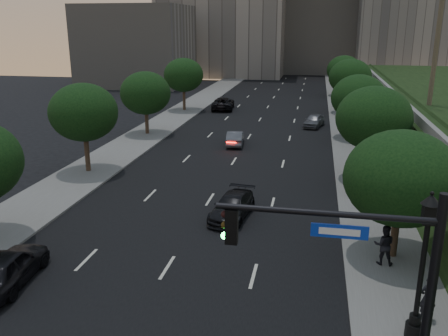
% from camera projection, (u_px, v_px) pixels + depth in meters
% --- Properties ---
extents(ground, '(160.00, 160.00, 0.00)m').
position_uv_depth(ground, '(125.00, 335.00, 17.08)').
color(ground, black).
rests_on(ground, ground).
extents(road_surface, '(16.00, 140.00, 0.02)m').
position_uv_depth(road_surface, '(246.00, 141.00, 45.25)').
color(road_surface, black).
rests_on(road_surface, ground).
extents(sidewalk_right, '(4.50, 140.00, 0.15)m').
position_uv_depth(sidewalk_right, '(357.00, 146.00, 43.37)').
color(sidewalk_right, slate).
rests_on(sidewalk_right, ground).
extents(sidewalk_left, '(4.50, 140.00, 0.15)m').
position_uv_depth(sidewalk_left, '(144.00, 136.00, 47.10)').
color(sidewalk_left, slate).
rests_on(sidewalk_left, ground).
extents(parapet_wall, '(0.35, 90.00, 0.70)m').
position_uv_depth(parapet_wall, '(403.00, 104.00, 39.66)').
color(parapet_wall, slate).
rests_on(parapet_wall, embankment).
extents(office_block_mid, '(22.00, 18.00, 26.00)m').
position_uv_depth(office_block_mid, '(319.00, 14.00, 108.01)').
color(office_block_mid, gray).
rests_on(office_block_mid, ground).
extents(office_block_filler, '(18.00, 16.00, 14.00)m').
position_uv_depth(office_block_filler, '(137.00, 46.00, 85.52)').
color(office_block_filler, gray).
rests_on(office_block_filler, ground).
extents(tree_right_a, '(5.20, 5.20, 6.24)m').
position_uv_depth(tree_right_a, '(401.00, 178.00, 21.55)').
color(tree_right_a, '#38281C').
rests_on(tree_right_a, ground).
extents(tree_right_b, '(5.20, 5.20, 6.74)m').
position_uv_depth(tree_right_b, '(374.00, 118.00, 32.68)').
color(tree_right_b, '#38281C').
rests_on(tree_right_b, ground).
extents(tree_right_c, '(5.20, 5.20, 6.24)m').
position_uv_depth(tree_right_c, '(359.00, 98.00, 45.03)').
color(tree_right_c, '#38281C').
rests_on(tree_right_c, ground).
extents(tree_right_d, '(5.20, 5.20, 6.74)m').
position_uv_depth(tree_right_d, '(350.00, 77.00, 58.04)').
color(tree_right_d, '#38281C').
rests_on(tree_right_d, ground).
extents(tree_right_e, '(5.20, 5.20, 6.24)m').
position_uv_depth(tree_right_e, '(344.00, 70.00, 72.27)').
color(tree_right_e, '#38281C').
rests_on(tree_right_e, ground).
extents(tree_left_b, '(5.00, 5.00, 6.71)m').
position_uv_depth(tree_left_b, '(84.00, 112.00, 34.53)').
color(tree_left_b, '#38281C').
rests_on(tree_left_b, ground).
extents(tree_left_c, '(5.00, 5.00, 6.34)m').
position_uv_depth(tree_left_c, '(145.00, 93.00, 46.85)').
color(tree_left_c, '#38281C').
rests_on(tree_left_c, ground).
extents(tree_left_d, '(5.00, 5.00, 6.71)m').
position_uv_depth(tree_left_d, '(184.00, 75.00, 59.89)').
color(tree_left_d, '#38281C').
rests_on(tree_left_d, ground).
extents(traffic_signal_mast, '(5.68, 0.56, 7.00)m').
position_uv_depth(traffic_signal_mast, '(382.00, 313.00, 12.08)').
color(traffic_signal_mast, black).
rests_on(traffic_signal_mast, ground).
extents(street_lamp, '(0.64, 0.64, 5.62)m').
position_uv_depth(street_lamp, '(421.00, 274.00, 16.01)').
color(street_lamp, black).
rests_on(street_lamp, ground).
extents(sedan_near_left, '(2.38, 4.91, 1.61)m').
position_uv_depth(sedan_near_left, '(8.00, 267.00, 20.20)').
color(sedan_near_left, black).
rests_on(sedan_near_left, ground).
extents(sedan_mid_left, '(1.82, 4.20, 1.34)m').
position_uv_depth(sedan_mid_left, '(235.00, 138.00, 43.73)').
color(sedan_mid_left, '#56575D').
rests_on(sedan_mid_left, ground).
extents(sedan_far_left, '(3.20, 5.96, 1.59)m').
position_uv_depth(sedan_far_left, '(223.00, 103.00, 61.99)').
color(sedan_far_left, black).
rests_on(sedan_far_left, ground).
extents(sedan_near_right, '(2.40, 4.78, 1.33)m').
position_uv_depth(sedan_near_right, '(232.00, 207.00, 27.29)').
color(sedan_near_right, black).
rests_on(sedan_near_right, ground).
extents(sedan_far_right, '(2.62, 4.47, 1.43)m').
position_uv_depth(sedan_far_right, '(314.00, 120.00, 51.44)').
color(sedan_far_right, slate).
rests_on(sedan_far_right, ground).
extents(pedestrian_a, '(0.70, 0.52, 1.76)m').
position_uv_depth(pedestrian_a, '(428.00, 298.00, 17.51)').
color(pedestrian_a, black).
rests_on(pedestrian_a, sidewalk_right).
extents(pedestrian_b, '(0.96, 0.77, 1.90)m').
position_uv_depth(pedestrian_b, '(384.00, 245.00, 21.60)').
color(pedestrian_b, black).
rests_on(pedestrian_b, sidewalk_right).
extents(pedestrian_c, '(1.13, 0.77, 1.77)m').
position_uv_depth(pedestrian_c, '(353.00, 183.00, 30.24)').
color(pedestrian_c, black).
rests_on(pedestrian_c, sidewalk_right).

